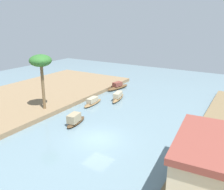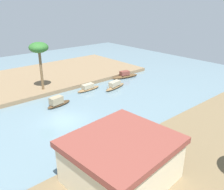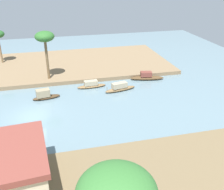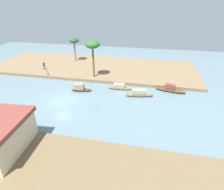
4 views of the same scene
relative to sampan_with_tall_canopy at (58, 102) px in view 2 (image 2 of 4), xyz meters
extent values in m
plane|color=slate|center=(1.40, 3.99, -0.51)|extent=(73.83, 73.83, 0.00)
cube|color=#846B4C|center=(1.40, -11.50, -0.24)|extent=(42.84, 15.58, 0.54)
ellipsoid|color=#47331E|center=(-0.18, -0.03, -0.32)|extent=(3.42, 1.50, 0.38)
cube|color=gray|center=(0.17, 0.03, 0.31)|extent=(1.71, 1.17, 0.88)
ellipsoid|color=brown|center=(-14.26, -2.87, -0.24)|extent=(4.87, 1.97, 0.55)
cube|color=brown|center=(-14.11, -2.90, 0.36)|extent=(1.69, 1.19, 0.66)
ellipsoid|color=brown|center=(-9.54, -0.11, -0.27)|extent=(4.36, 1.72, 0.48)
cube|color=tan|center=(-9.41, -0.08, 0.30)|extent=(2.10, 1.18, 0.67)
cylinder|color=brown|center=(-7.70, 0.28, 0.15)|extent=(0.07, 0.07, 0.45)
ellipsoid|color=brown|center=(-6.10, -2.07, -0.33)|extent=(3.91, 1.20, 0.37)
cube|color=tan|center=(-6.01, -2.06, 0.16)|extent=(1.81, 0.90, 0.60)
cylinder|color=brown|center=(-0.68, -5.31, 2.71)|extent=(0.35, 0.48, 5.37)
ellipsoid|color=#2D6628|center=(-0.68, -5.31, 5.90)|extent=(2.55, 2.55, 1.40)
cube|color=beige|center=(3.19, 14.98, 1.42)|extent=(6.91, 6.36, 2.78)
cube|color=brown|center=(3.19, 14.98, 3.03)|extent=(7.32, 6.74, 0.43)
camera|label=1|loc=(17.22, 15.28, 10.13)|focal=36.57mm
camera|label=2|loc=(12.24, 24.55, 11.60)|focal=37.86mm
camera|label=3|loc=(-1.14, 29.79, 13.75)|focal=42.10mm
camera|label=4|loc=(-10.97, 26.00, 12.72)|focal=30.33mm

